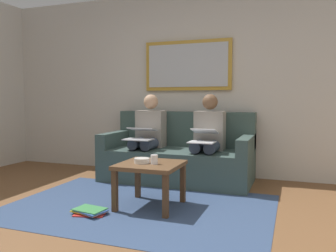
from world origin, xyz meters
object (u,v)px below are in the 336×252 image
person_left (208,136)px  laptop_silver (141,134)px  laptop_white (203,136)px  cup (154,159)px  person_right (148,134)px  framed_mirror (187,65)px  coffee_table (150,170)px  couch (179,156)px  magazine_stack (90,211)px  bowl (142,161)px

person_left → laptop_silver: person_left is taller
laptop_white → cup: bearing=75.0°
cup → person_right: 1.32m
framed_mirror → coffee_table: bearing=93.7°
couch → coffee_table: bearing=94.9°
coffee_table → person_left: bearing=-105.1°
framed_mirror → magazine_stack: (0.34, 2.00, -1.52)m
laptop_white → person_right: (0.83, -0.23, -0.02)m
framed_mirror → bowl: size_ratio=8.21×
coffee_table → person_right: (0.52, -1.15, 0.23)m
bowl → framed_mirror: bearing=-89.0°
person_left → cup: bearing=77.9°
cup → person_right: person_right is taller
coffee_table → laptop_white: laptop_white is taller
person_left → magazine_stack: 1.82m
framed_mirror → couch: bearing=90.0°
person_right → laptop_silver: person_right is taller
couch → person_right: 0.51m
framed_mirror → person_right: framed_mirror is taller
bowl → person_right: 1.27m
person_left → laptop_white: 0.24m
framed_mirror → cup: size_ratio=13.95×
laptop_silver → magazine_stack: (-0.07, 1.31, -0.60)m
laptop_white → laptop_silver: size_ratio=1.05×
cup → laptop_white: 0.99m
cup → bowl: bearing=0.4°
cup → laptop_silver: (0.57, -0.94, 0.14)m
person_left → person_right: bearing=0.0°
laptop_silver → coffee_table: bearing=119.7°
person_right → laptop_white: bearing=164.1°
framed_mirror → bowl: framed_mirror is taller
person_right → magazine_stack: person_right is taller
couch → bowl: 1.26m
couch → framed_mirror: bearing=-90.0°
framed_mirror → laptop_white: bearing=120.8°
laptop_white → person_right: person_right is taller
cup → person_left: person_left is taller
cup → person_left: size_ratio=0.08×
couch → bowl: couch is taller
cup → framed_mirror: bearing=-84.4°
couch → framed_mirror: (0.00, -0.39, 1.24)m
laptop_silver → bowl: bearing=115.1°
person_left → laptop_silver: (0.83, 0.24, 0.02)m
person_right → cup: bearing=115.9°
coffee_table → laptop_white: size_ratio=1.56×
coffee_table → couch: bearing=-85.1°
cup → laptop_silver: size_ratio=0.25×
framed_mirror → laptop_silver: size_ratio=3.44×
framed_mirror → bowl: (-0.03, 1.64, -1.08)m
cup → person_right: (0.57, -1.18, 0.12)m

